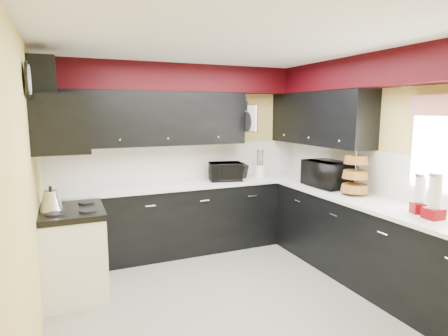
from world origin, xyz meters
name	(u,v)px	position (x,y,z in m)	size (l,w,h in m)	color
ground	(236,299)	(0.00, 0.00, 0.00)	(3.60, 3.60, 0.00)	gray
wall_back	(183,157)	(0.00, 1.80, 1.25)	(3.60, 0.06, 2.50)	#E0C666
wall_right	(377,167)	(1.80, 0.00, 1.25)	(0.06, 3.60, 2.50)	#E0C666
wall_left	(30,194)	(-1.80, 0.00, 1.25)	(0.06, 3.60, 2.50)	#E0C666
ceiling	(238,45)	(0.00, 0.00, 2.50)	(3.60, 3.60, 0.06)	white
cab_back	(190,218)	(0.00, 1.50, 0.45)	(3.60, 0.60, 0.90)	black
cab_right	(373,245)	(1.50, -0.30, 0.45)	(0.60, 3.00, 0.90)	black
counter_back	(190,184)	(0.00, 1.50, 0.92)	(3.62, 0.64, 0.04)	white
counter_right	(376,203)	(1.50, -0.30, 0.92)	(0.64, 3.02, 0.04)	white
splash_back	(183,162)	(0.00, 1.79, 1.19)	(3.60, 0.02, 0.50)	white
splash_right	(376,173)	(1.79, 0.00, 1.19)	(0.02, 3.60, 0.50)	white
upper_back	(149,119)	(-0.50, 1.62, 1.80)	(2.60, 0.35, 0.70)	black
upper_right	(319,118)	(1.62, 0.90, 1.80)	(0.35, 1.80, 0.70)	black
soffit_back	(185,78)	(0.00, 1.62, 2.33)	(3.60, 0.36, 0.35)	black
soffit_right	(384,70)	(1.62, -0.18, 2.33)	(0.36, 3.24, 0.35)	black
stove	(74,255)	(-1.50, 0.75, 0.43)	(0.60, 0.75, 0.86)	white
cooktop	(71,212)	(-1.50, 0.75, 0.89)	(0.62, 0.77, 0.06)	black
hood	(60,123)	(-1.55, 0.75, 1.78)	(0.50, 0.78, 0.55)	black
hood_duct	(42,79)	(-1.68, 0.75, 2.20)	(0.24, 0.40, 0.40)	black
pan_top	(243,104)	(0.82, 1.55, 2.00)	(0.03, 0.22, 0.40)	black
pan_mid	(247,122)	(0.82, 1.42, 1.75)	(0.03, 0.28, 0.46)	black
pan_low	(239,123)	(0.82, 1.68, 1.72)	(0.03, 0.24, 0.42)	black
cut_board	(252,118)	(0.83, 1.30, 1.80)	(0.03, 0.26, 0.35)	white
baskets	(355,174)	(1.52, 0.05, 1.18)	(0.27, 0.27, 0.50)	brown
clock	(28,80)	(-1.77, 0.25, 2.15)	(0.03, 0.30, 0.30)	black
deco_plate	(407,77)	(1.77, -0.35, 2.25)	(0.03, 0.24, 0.24)	white
toaster_oven	(226,172)	(0.51, 1.46, 1.07)	(0.44, 0.36, 0.25)	black
microwave	(327,174)	(1.53, 0.56, 1.10)	(0.59, 0.40, 0.33)	black
utensil_crock	(260,171)	(1.10, 1.54, 1.02)	(0.16, 0.16, 0.17)	white
knife_block	(242,171)	(0.81, 1.55, 1.04)	(0.09, 0.13, 0.21)	black
kettle	(51,201)	(-1.68, 0.76, 1.02)	(0.22, 0.22, 0.20)	#B3B2B8
dispenser_a	(420,196)	(1.52, -0.81, 1.11)	(0.13, 0.13, 0.34)	#610001
dispenser_b	(435,198)	(1.48, -0.99, 1.14)	(0.14, 0.14, 0.39)	#69000C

